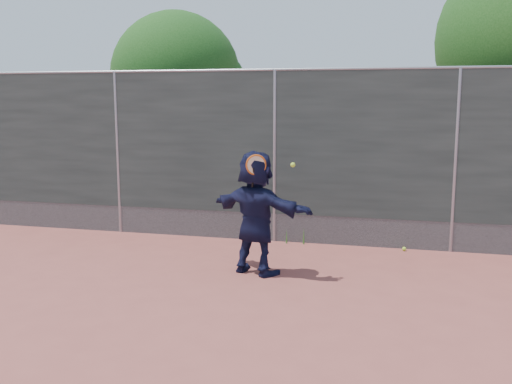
# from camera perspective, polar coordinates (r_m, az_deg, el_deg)

# --- Properties ---
(ground) EXTENTS (80.00, 80.00, 0.00)m
(ground) POSITION_cam_1_polar(r_m,az_deg,el_deg) (7.00, -4.30, -11.71)
(ground) COLOR #9E4C42
(ground) RESTS_ON ground
(player) EXTENTS (1.74, 1.11, 1.79)m
(player) POSITION_cam_1_polar(r_m,az_deg,el_deg) (8.18, 0.00, -2.07)
(player) COLOR #131635
(player) RESTS_ON ground
(ball_ground) EXTENTS (0.07, 0.07, 0.07)m
(ball_ground) POSITION_cam_1_polar(r_m,az_deg,el_deg) (9.87, 14.60, -5.53)
(ball_ground) COLOR #B8EA34
(ball_ground) RESTS_ON ground
(fence) EXTENTS (20.00, 0.06, 3.03)m
(fence) POSITION_cam_1_polar(r_m,az_deg,el_deg) (9.97, 1.87, 3.96)
(fence) COLOR #38423D
(fence) RESTS_ON ground
(swing_action) EXTENTS (0.67, 0.20, 0.51)m
(swing_action) POSITION_cam_1_polar(r_m,az_deg,el_deg) (7.86, 0.36, 2.61)
(swing_action) COLOR #C95512
(swing_action) RESTS_ON ground
(tree_left) EXTENTS (3.15, 3.00, 4.53)m
(tree_left) POSITION_cam_1_polar(r_m,az_deg,el_deg) (13.68, -7.32, 11.02)
(tree_left) COLOR #382314
(tree_left) RESTS_ON ground
(weed_clump) EXTENTS (0.68, 0.07, 0.30)m
(weed_clump) POSITION_cam_1_polar(r_m,az_deg,el_deg) (10.04, 3.33, -4.41)
(weed_clump) COLOR #387226
(weed_clump) RESTS_ON ground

